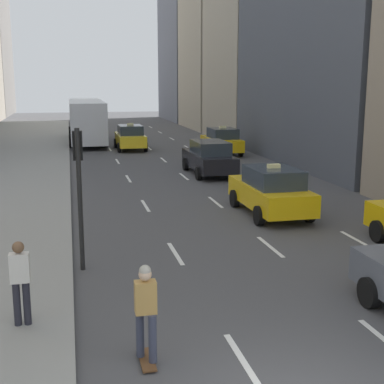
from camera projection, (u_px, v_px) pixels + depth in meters
The scene contains 10 objects.
sidewalk_left at pixel (0, 162), 31.51m from camera, with size 8.00×66.00×0.15m, color gray.
lane_markings at pixel (173, 167), 29.80m from camera, with size 5.72×56.00×0.01m.
taxi_lead at pixel (271, 191), 19.08m from camera, with size 2.02×4.40×1.87m.
taxi_second at pixel (222, 141), 35.09m from camera, with size 2.02×4.40×1.87m.
taxi_third at pixel (130, 137), 37.44m from camera, with size 2.02×4.40×1.87m.
sedan_black_near at pixel (209, 157), 27.40m from camera, with size 2.02×4.88×1.74m.
city_bus at pixel (86, 120), 41.69m from camera, with size 2.80×11.61×3.25m.
skateboarder at pixel (146, 310), 8.92m from camera, with size 0.36×0.80×1.75m.
pedestrian_near_curb at pixel (20, 279), 10.01m from camera, with size 0.36×0.22×1.65m.
traffic_light_pole at pixel (79, 176), 13.22m from camera, with size 0.24×0.42×3.60m.
Camera 1 is at (-2.92, -5.96, 4.69)m, focal length 50.00 mm.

